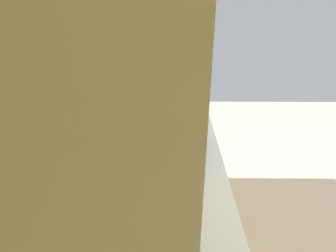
% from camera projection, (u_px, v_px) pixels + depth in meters
% --- Properties ---
extents(ground_plane, '(6.53, 6.53, 0.00)m').
position_uv_depth(ground_plane, '(312.00, 240.00, 2.42)').
color(ground_plane, beige).
extents(wall_back, '(4.20, 0.12, 2.80)m').
position_uv_depth(wall_back, '(114.00, 76.00, 1.84)').
color(wall_back, beige).
rests_on(wall_back, ground_plane).
extents(counter_run, '(3.30, 0.65, 0.92)m').
position_uv_depth(counter_run, '(172.00, 234.00, 1.89)').
color(counter_run, '#DCC573').
rests_on(counter_run, ground_plane).
extents(oven_range, '(0.70, 0.63, 1.10)m').
position_uv_depth(oven_range, '(172.00, 112.00, 3.68)').
color(oven_range, '#B7BABF').
rests_on(oven_range, ground_plane).
extents(microwave, '(0.48, 0.38, 0.30)m').
position_uv_depth(microwave, '(169.00, 130.00, 1.89)').
color(microwave, '#B7BABF').
rests_on(microwave, counter_run).
extents(bowl, '(0.14, 0.14, 0.06)m').
position_uv_depth(bowl, '(185.00, 107.00, 2.58)').
color(bowl, gold).
rests_on(bowl, counter_run).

